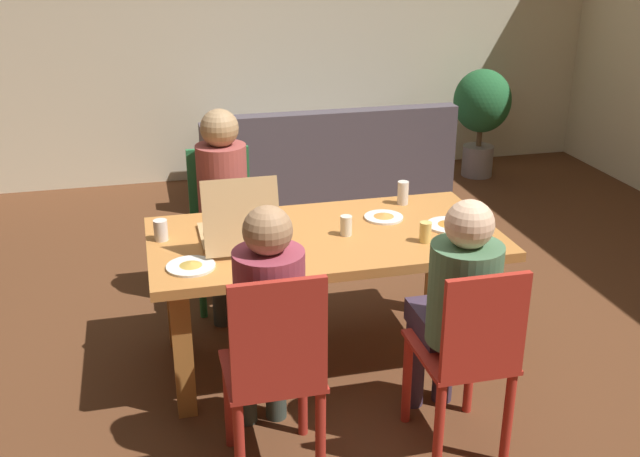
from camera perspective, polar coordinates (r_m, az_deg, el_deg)
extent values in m
plane|color=brown|center=(4.19, 0.33, -9.70)|extent=(20.00, 20.00, 0.00)
cube|color=beige|center=(6.90, -6.68, 15.24)|extent=(6.96, 0.12, 2.79)
cube|color=#BF7737|center=(3.86, 0.35, -0.77)|extent=(1.80, 0.92, 0.05)
cube|color=#B46F2F|center=(3.63, -10.42, -9.25)|extent=(0.09, 0.09, 0.68)
cube|color=#B46F2F|center=(3.99, 12.49, -6.40)|extent=(0.09, 0.09, 0.68)
cube|color=#B46F2F|center=(4.22, -11.08, -4.58)|extent=(0.09, 0.09, 0.68)
cube|color=#B46F2F|center=(4.53, 8.85, -2.50)|extent=(0.09, 0.09, 0.68)
cylinder|color=red|center=(3.60, 6.67, -11.33)|extent=(0.04, 0.04, 0.47)
cylinder|color=red|center=(3.71, 11.37, -10.53)|extent=(0.04, 0.04, 0.47)
cylinder|color=red|center=(3.31, 9.06, -14.91)|extent=(0.04, 0.04, 0.47)
cylinder|color=red|center=(3.43, 14.14, -13.89)|extent=(0.04, 0.04, 0.47)
cube|color=red|center=(3.37, 10.58, -9.20)|extent=(0.38, 0.45, 0.02)
cube|color=red|center=(3.09, 12.46, -7.38)|extent=(0.36, 0.03, 0.46)
cylinder|color=#3C2D3F|center=(3.72, 7.25, -10.02)|extent=(0.10, 0.10, 0.49)
cylinder|color=#3C2D3F|center=(3.77, 9.46, -9.67)|extent=(0.10, 0.10, 0.49)
cube|color=#3C2D3F|center=(3.47, 9.54, -6.99)|extent=(0.28, 0.33, 0.11)
cylinder|color=#4D7651|center=(3.24, 10.93, -4.90)|extent=(0.31, 0.31, 0.45)
sphere|color=beige|center=(3.11, 11.34, 0.32)|extent=(0.21, 0.21, 0.21)
cylinder|color=#28723E|center=(4.56, -4.71, -3.64)|extent=(0.04, 0.04, 0.47)
cylinder|color=#28723E|center=(4.52, -9.00, -4.06)|extent=(0.04, 0.04, 0.47)
cylinder|color=#28723E|center=(4.88, -5.42, -1.82)|extent=(0.04, 0.04, 0.47)
cylinder|color=#28723E|center=(4.85, -9.41, -2.19)|extent=(0.04, 0.04, 0.47)
cube|color=#28723E|center=(4.60, -7.28, -0.15)|extent=(0.40, 0.43, 0.02)
cube|color=#28723E|center=(4.70, -7.72, 3.44)|extent=(0.38, 0.03, 0.46)
cylinder|color=#383A36|center=(4.44, -5.72, -4.26)|extent=(0.10, 0.10, 0.49)
cylinder|color=#383A36|center=(4.42, -7.62, -4.45)|extent=(0.10, 0.10, 0.49)
cube|color=#383A36|center=(4.44, -7.07, -0.18)|extent=(0.27, 0.31, 0.11)
cylinder|color=#9B443F|center=(4.50, -7.47, 3.39)|extent=(0.30, 0.30, 0.48)
sphere|color=#A17E57|center=(4.40, -7.69, 7.60)|extent=(0.23, 0.23, 0.23)
cylinder|color=#AB2B20|center=(3.45, -6.98, -12.97)|extent=(0.04, 0.04, 0.47)
cylinder|color=#AB2B20|center=(3.50, -1.34, -12.29)|extent=(0.04, 0.04, 0.47)
cylinder|color=#AB2B20|center=(3.18, -6.15, -16.47)|extent=(0.04, 0.04, 0.47)
cylinder|color=#AB2B20|center=(3.23, 0.04, -15.66)|extent=(0.04, 0.04, 0.47)
cube|color=#AB2B20|center=(3.19, -3.71, -10.78)|extent=(0.40, 0.41, 0.02)
cube|color=#AB2B20|center=(2.90, -3.17, -8.45)|extent=(0.38, 0.03, 0.50)
cylinder|color=#384137|center=(3.59, -5.73, -11.25)|extent=(0.10, 0.10, 0.49)
cylinder|color=#384137|center=(3.60, -3.43, -10.99)|extent=(0.10, 0.10, 0.49)
cube|color=#384137|center=(3.31, -4.28, -8.32)|extent=(0.26, 0.35, 0.11)
cylinder|color=#99394A|center=(3.04, -3.86, -5.97)|extent=(0.29, 0.29, 0.49)
sphere|color=#AA7E58|center=(2.90, -4.02, -0.15)|extent=(0.20, 0.20, 0.20)
cube|color=tan|center=(3.85, -6.41, -0.45)|extent=(0.37, 0.37, 0.02)
cylinder|color=#CD9347|center=(3.84, -6.42, -0.22)|extent=(0.32, 0.32, 0.01)
cube|color=tan|center=(3.56, -6.02, 0.90)|extent=(0.37, 0.11, 0.35)
cylinder|color=white|center=(4.07, 4.88, 0.86)|extent=(0.21, 0.21, 0.01)
cone|color=#D4883C|center=(4.07, 4.89, 1.05)|extent=(0.11, 0.11, 0.02)
cylinder|color=white|center=(4.01, 9.84, 0.24)|extent=(0.24, 0.24, 0.01)
cone|color=orange|center=(4.00, 9.85, 0.43)|extent=(0.12, 0.12, 0.02)
cylinder|color=white|center=(3.53, -9.84, -2.86)|extent=(0.23, 0.23, 0.01)
cone|color=gold|center=(3.53, -9.85, -2.66)|extent=(0.11, 0.11, 0.02)
cylinder|color=#E5C263|center=(3.77, 8.05, -0.28)|extent=(0.06, 0.06, 0.11)
cylinder|color=silver|center=(4.27, 6.35, 2.72)|extent=(0.06, 0.06, 0.13)
cylinder|color=silver|center=(3.82, 2.00, 0.23)|extent=(0.06, 0.06, 0.10)
cylinder|color=silver|center=(3.85, -12.06, -0.13)|extent=(0.07, 0.07, 0.11)
cube|color=#504851|center=(6.64, 0.30, 4.57)|extent=(2.10, 0.88, 0.40)
cube|color=#504851|center=(6.20, 1.12, 7.14)|extent=(2.10, 0.16, 0.40)
cube|color=#504851|center=(6.40, -8.02, 6.40)|extent=(0.20, 0.83, 0.18)
cube|color=#504851|center=(6.85, 8.11, 7.43)|extent=(0.20, 0.83, 0.18)
cylinder|color=gray|center=(7.23, 11.92, 5.09)|extent=(0.29, 0.29, 0.29)
cylinder|color=brown|center=(7.16, 12.08, 7.02)|extent=(0.05, 0.05, 0.22)
ellipsoid|color=#246434|center=(7.09, 12.29, 9.50)|extent=(0.53, 0.53, 0.58)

